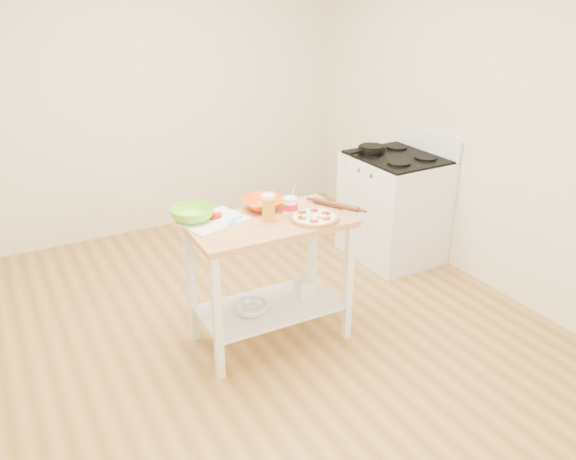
% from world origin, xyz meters
% --- Properties ---
extents(room_shell, '(4.04, 4.54, 2.74)m').
position_xyz_m(room_shell, '(0.00, 0.00, 1.35)').
color(room_shell, '#B38242').
rests_on(room_shell, ground).
extents(prep_island, '(1.05, 0.59, 0.90)m').
position_xyz_m(prep_island, '(0.08, -0.07, 0.64)').
color(prep_island, tan).
rests_on(prep_island, ground).
extents(gas_stove, '(0.69, 0.80, 1.11)m').
position_xyz_m(gas_stove, '(1.65, 0.57, 0.47)').
color(gas_stove, white).
rests_on(gas_stove, ground).
extents(skillet, '(0.38, 0.24, 0.03)m').
position_xyz_m(skillet, '(1.51, 0.76, 0.97)').
color(skillet, black).
rests_on(skillet, gas_stove).
extents(pizza, '(0.31, 0.31, 0.05)m').
position_xyz_m(pizza, '(0.34, -0.20, 0.92)').
color(pizza, tan).
rests_on(pizza, prep_island).
extents(cutting_board, '(0.47, 0.40, 0.04)m').
position_xyz_m(cutting_board, '(-0.24, 0.10, 0.91)').
color(cutting_board, white).
rests_on(cutting_board, prep_island).
extents(spatula, '(0.14, 0.10, 0.01)m').
position_xyz_m(spatula, '(-0.14, 0.00, 0.92)').
color(spatula, '#3ED6B7').
rests_on(spatula, cutting_board).
extents(knife, '(0.27, 0.06, 0.01)m').
position_xyz_m(knife, '(-0.32, 0.15, 0.92)').
color(knife, silver).
rests_on(knife, cutting_board).
extents(orange_bowl, '(0.31, 0.31, 0.07)m').
position_xyz_m(orange_bowl, '(0.14, 0.14, 0.93)').
color(orange_bowl, '#F25309').
rests_on(orange_bowl, prep_island).
extents(green_bowl, '(0.36, 0.36, 0.09)m').
position_xyz_m(green_bowl, '(-0.35, 0.17, 0.94)').
color(green_bowl, '#7ADA2B').
rests_on(green_bowl, prep_island).
extents(beer_pint, '(0.09, 0.09, 0.17)m').
position_xyz_m(beer_pint, '(0.08, -0.07, 0.99)').
color(beer_pint, orange).
rests_on(beer_pint, prep_island).
extents(yogurt_tub, '(0.10, 0.10, 0.21)m').
position_xyz_m(yogurt_tub, '(0.25, -0.04, 0.96)').
color(yogurt_tub, white).
rests_on(yogurt_tub, prep_island).
extents(rolling_pin, '(0.20, 0.32, 0.04)m').
position_xyz_m(rolling_pin, '(0.58, -0.09, 0.92)').
color(rolling_pin, '#5A2B14').
rests_on(rolling_pin, prep_island).
extents(shelf_glass_bowl, '(0.27, 0.27, 0.07)m').
position_xyz_m(shelf_glass_bowl, '(-0.07, -0.08, 0.30)').
color(shelf_glass_bowl, silver).
rests_on(shelf_glass_bowl, prep_island).
extents(shelf_bin, '(0.12, 0.12, 0.11)m').
position_xyz_m(shelf_bin, '(0.37, -0.04, 0.32)').
color(shelf_bin, white).
rests_on(shelf_bin, prep_island).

